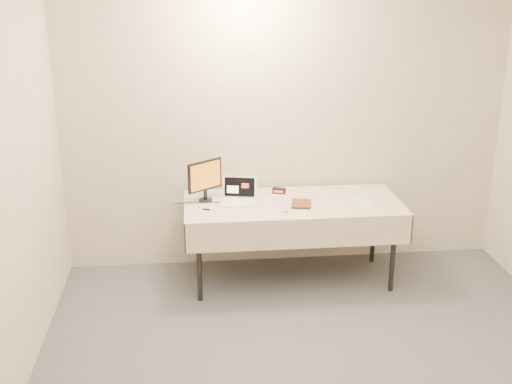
{
  "coord_description": "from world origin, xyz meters",
  "views": [
    {
      "loc": [
        -0.85,
        -3.06,
        2.63
      ],
      "look_at": [
        -0.32,
        1.99,
        0.86
      ],
      "focal_mm": 45.0,
      "sensor_mm": 36.0,
      "label": 1
    }
  ],
  "objects": [
    {
      "name": "book",
      "position": [
        -0.02,
        1.98,
        0.85
      ],
      "size": [
        0.16,
        0.05,
        0.22
      ],
      "primitive_type": "imported",
      "rotation": [
        0.0,
        0.0,
        -0.19
      ],
      "color": "#924D1A",
      "rests_on": "table"
    },
    {
      "name": "back_wall",
      "position": [
        0.0,
        2.5,
        1.35
      ],
      "size": [
        4.0,
        0.1,
        2.7
      ],
      "primitive_type": "cube",
      "color": "beige",
      "rests_on": "ground"
    },
    {
      "name": "laptop",
      "position": [
        -0.46,
        2.1,
        0.79
      ],
      "size": [
        0.34,
        0.3,
        0.21
      ],
      "rotation": [
        0.0,
        0.0,
        -0.21
      ],
      "color": "white",
      "rests_on": "table"
    },
    {
      "name": "usb_dongle",
      "position": [
        -0.75,
        1.93,
        0.74
      ],
      "size": [
        0.06,
        0.04,
        0.01
      ],
      "primitive_type": "cube",
      "rotation": [
        0.0,
        0.0,
        -0.39
      ],
      "color": "black",
      "rests_on": "table"
    },
    {
      "name": "paper_form",
      "position": [
        0.61,
        1.99,
        0.74
      ],
      "size": [
        0.11,
        0.27,
        0.0
      ],
      "primitive_type": "cube",
      "rotation": [
        0.0,
        0.0,
        0.01
      ],
      "color": "#B8DAAD",
      "rests_on": "table"
    },
    {
      "name": "alarm_clock",
      "position": [
        -0.09,
        2.28,
        0.76
      ],
      "size": [
        0.12,
        0.08,
        0.05
      ],
      "rotation": [
        0.0,
        0.0,
        -0.32
      ],
      "color": "black",
      "rests_on": "table"
    },
    {
      "name": "clicker",
      "position": [
        -0.1,
        1.84,
        0.75
      ],
      "size": [
        0.07,
        0.1,
        0.02
      ],
      "primitive_type": "ellipsoid",
      "rotation": [
        0.0,
        0.0,
        0.2
      ],
      "color": "#B9B9BC",
      "rests_on": "table"
    },
    {
      "name": "table",
      "position": [
        0.0,
        2.05,
        0.68
      ],
      "size": [
        1.86,
        0.81,
        0.74
      ],
      "color": "black",
      "rests_on": "ground"
    },
    {
      "name": "monitor",
      "position": [
        -0.75,
        2.16,
        0.95
      ],
      "size": [
        0.29,
        0.22,
        0.36
      ],
      "rotation": [
        0.0,
        0.0,
        0.63
      ],
      "color": "black",
      "rests_on": "table"
    }
  ]
}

